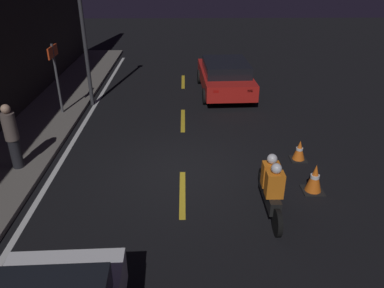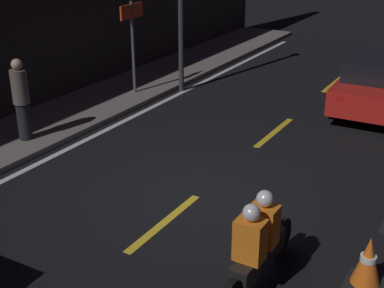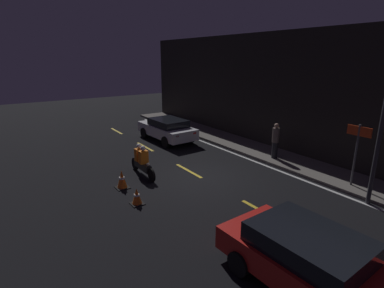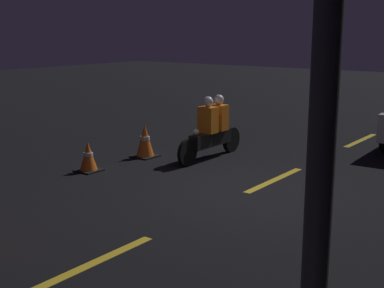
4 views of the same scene
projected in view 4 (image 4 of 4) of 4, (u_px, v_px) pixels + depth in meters
The scene contains 7 objects.
ground_plane at pixel (246, 193), 9.05m from camera, with size 56.00×56.00×0.00m, color black.
lane_dash_b at pixel (361, 140), 13.35m from camera, with size 2.00×0.14×0.01m.
lane_dash_c at pixel (275, 180), 9.83m from camera, with size 2.00×0.14×0.01m.
lane_dash_d at pixel (92, 263), 6.32m from camera, with size 2.00×0.14×0.01m.
motorcycle at pixel (212, 129), 11.40m from camera, with size 2.20×0.36×1.35m.
traffic_cone_near at pixel (145, 141), 11.57m from camera, with size 0.50×0.50×0.72m.
traffic_cone_mid at pixel (88, 157), 10.40m from camera, with size 0.44×0.44×0.59m.
Camera 4 is at (7.49, 4.48, 2.71)m, focal length 50.00 mm.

